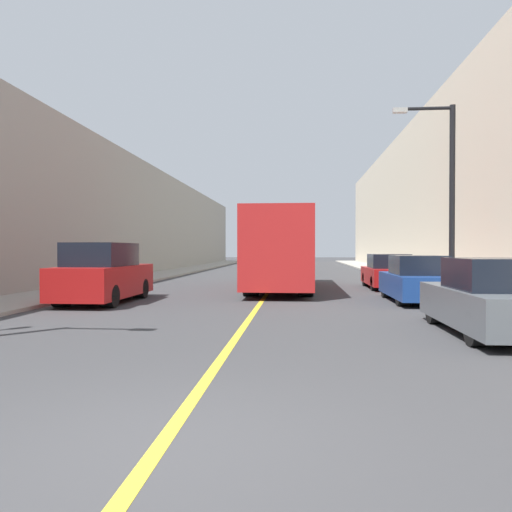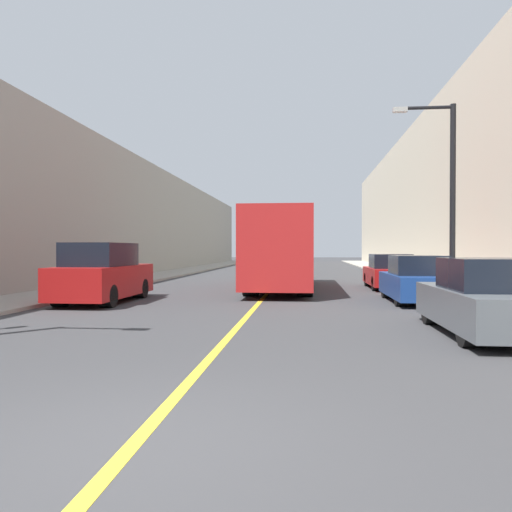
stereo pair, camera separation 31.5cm
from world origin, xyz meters
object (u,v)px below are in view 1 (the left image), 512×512
at_px(bus, 281,249).
at_px(street_lamp_right, 447,187).
at_px(car_right_near, 493,300).
at_px(car_right_far, 388,273).
at_px(car_right_mid, 417,281).
at_px(parked_suv_left, 103,275).

relative_size(bus, street_lamp_right, 1.53).
xyz_separation_m(car_right_near, car_right_far, (0.00, 11.83, -0.02)).
bearing_deg(bus, car_right_far, 10.19).
bearing_deg(street_lamp_right, car_right_far, 108.33).
relative_size(car_right_mid, car_right_far, 0.99).
bearing_deg(parked_suv_left, car_right_near, -27.02).
distance_m(car_right_near, car_right_far, 11.83).
height_order(car_right_mid, car_right_far, car_right_mid).
bearing_deg(car_right_far, car_right_mid, -90.58).
height_order(parked_suv_left, street_lamp_right, street_lamp_right).
bearing_deg(car_right_far, bus, -169.81).
bearing_deg(car_right_far, parked_suv_left, -146.95).
bearing_deg(car_right_near, bus, 112.90).
bearing_deg(car_right_far, street_lamp_right, -71.67).
bearing_deg(car_right_mid, car_right_far, 89.42).
bearing_deg(street_lamp_right, parked_suv_left, -167.22).
bearing_deg(car_right_near, car_right_mid, 90.48).
distance_m(car_right_far, street_lamp_right, 5.34).
height_order(car_right_near, car_right_mid, car_right_near).
xyz_separation_m(bus, street_lamp_right, (5.98, -3.18, 2.21)).
xyz_separation_m(parked_suv_left, car_right_near, (10.19, -5.20, -0.19)).
bearing_deg(car_right_mid, street_lamp_right, 48.87).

